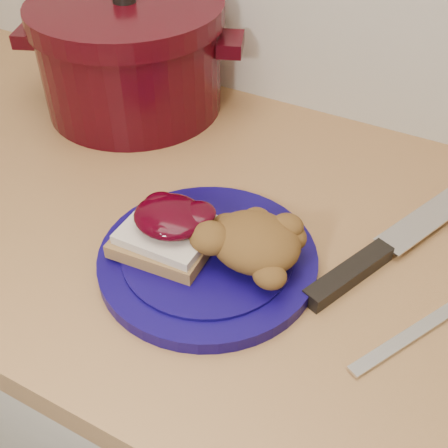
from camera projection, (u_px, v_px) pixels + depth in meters
The scene contains 8 objects.
base_cabinet at pixel (217, 411), 1.02m from camera, with size 4.00×0.60×0.86m, color beige.
plate at pixel (208, 259), 0.63m from camera, with size 0.25×0.25×0.02m, color #0D054A.
sandwich at pixel (168, 229), 0.62m from camera, with size 0.11×0.10×0.05m.
stuffing_mound at pixel (255, 242), 0.60m from camera, with size 0.10×0.09×0.05m, color brown.
chef_knife at pixel (375, 256), 0.64m from camera, with size 0.15×0.32×0.02m.
butter_knife at pixel (418, 330), 0.56m from camera, with size 0.18×0.01×0.00m, color silver.
dutch_oven at pixel (131, 56), 0.85m from camera, with size 0.38×0.38×0.18m.
pepper_grinder at pixel (110, 72), 0.87m from camera, with size 0.06×0.06×0.11m.
Camera 1 is at (0.27, 1.03, 1.36)m, focal length 45.00 mm.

